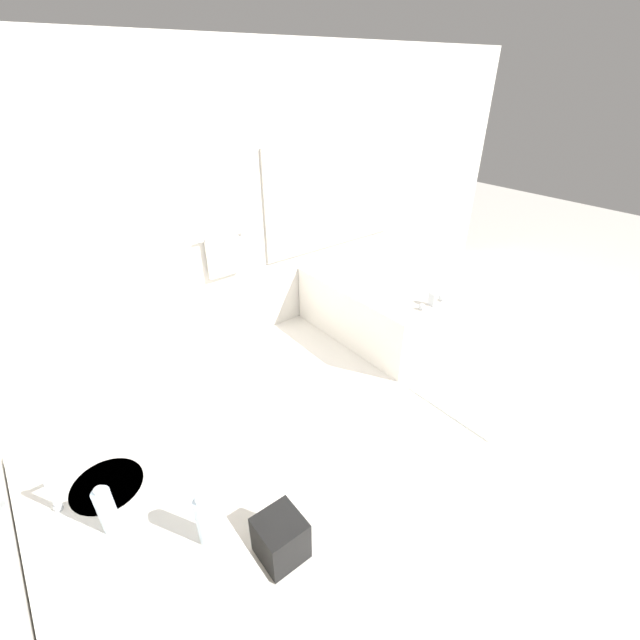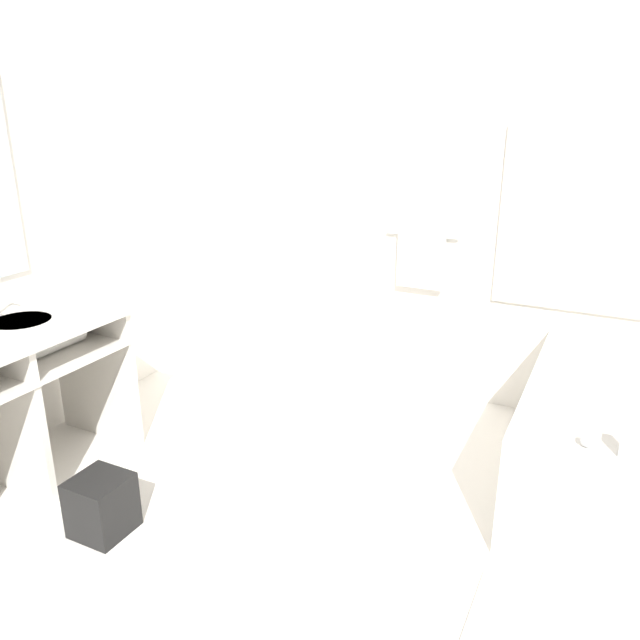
# 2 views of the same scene
# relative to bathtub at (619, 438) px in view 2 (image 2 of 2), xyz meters

# --- Properties ---
(ground_plane) EXTENTS (16.00, 16.00, 0.00)m
(ground_plane) POSITION_rel_bathtub_xyz_m (-1.04, -1.42, -0.33)
(ground_plane) COLOR silver
(ground_plane) RESTS_ON ground
(wall_back_with_blinds) EXTENTS (7.40, 0.13, 2.70)m
(wall_back_with_blinds) POSITION_rel_bathtub_xyz_m (-1.00, 0.81, 1.02)
(wall_back_with_blinds) COLOR white
(wall_back_with_blinds) RESTS_ON ground_plane
(bathtub) EXTENTS (0.94, 1.53, 0.72)m
(bathtub) POSITION_rel_bathtub_xyz_m (0.00, 0.00, 0.00)
(bathtub) COLOR silver
(bathtub) RESTS_ON ground_plane
(waste_bin) EXTENTS (0.26, 0.26, 0.29)m
(waste_bin) POSITION_rel_bathtub_xyz_m (-2.19, -1.44, -0.19)
(waste_bin) COLOR black
(waste_bin) RESTS_ON ground_plane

